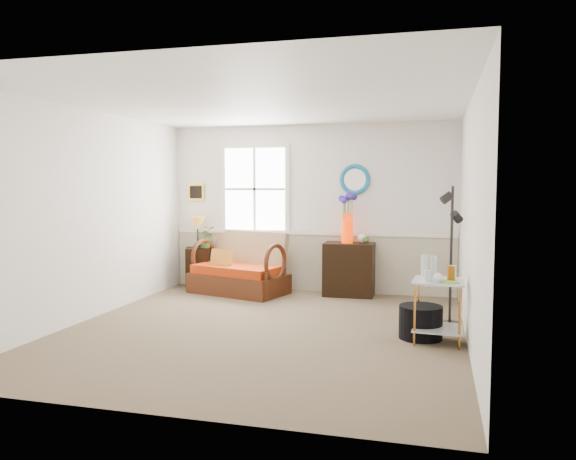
% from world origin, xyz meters
% --- Properties ---
extents(floor, '(4.50, 5.00, 0.01)m').
position_xyz_m(floor, '(0.00, 0.00, 0.00)').
color(floor, '#736352').
rests_on(floor, ground).
extents(ceiling, '(4.50, 5.00, 0.01)m').
position_xyz_m(ceiling, '(0.00, 0.00, 2.60)').
color(ceiling, white).
rests_on(ceiling, walls).
extents(walls, '(4.51, 5.01, 2.60)m').
position_xyz_m(walls, '(0.00, 0.00, 1.30)').
color(walls, white).
rests_on(walls, floor).
extents(wainscot, '(4.46, 0.02, 0.90)m').
position_xyz_m(wainscot, '(0.00, 2.48, 0.45)').
color(wainscot, '#BAAF94').
rests_on(wainscot, walls).
extents(chair_rail, '(4.46, 0.04, 0.06)m').
position_xyz_m(chair_rail, '(0.00, 2.47, 0.92)').
color(chair_rail, white).
rests_on(chair_rail, walls).
extents(window, '(1.14, 0.06, 1.44)m').
position_xyz_m(window, '(-0.90, 2.47, 1.60)').
color(window, white).
rests_on(window, walls).
extents(picture, '(0.28, 0.03, 0.28)m').
position_xyz_m(picture, '(-1.92, 2.48, 1.55)').
color(picture, gold).
rests_on(picture, walls).
extents(mirror, '(0.47, 0.07, 0.47)m').
position_xyz_m(mirror, '(0.70, 2.48, 1.75)').
color(mirror, '#1F9BCA').
rests_on(mirror, walls).
extents(loveseat, '(1.60, 1.19, 0.93)m').
position_xyz_m(loveseat, '(-1.02, 2.00, 0.47)').
color(loveseat, '#562813').
rests_on(loveseat, floor).
extents(throw_pillow, '(0.38, 0.23, 0.37)m').
position_xyz_m(throw_pillow, '(-1.30, 1.98, 0.49)').
color(throw_pillow, '#D45A17').
rests_on(throw_pillow, loveseat).
extents(lamp_stand, '(0.47, 0.47, 0.65)m').
position_xyz_m(lamp_stand, '(-1.83, 2.30, 0.32)').
color(lamp_stand, black).
rests_on(lamp_stand, floor).
extents(table_lamp, '(0.38, 0.38, 0.51)m').
position_xyz_m(table_lamp, '(-1.83, 2.32, 0.90)').
color(table_lamp, gold).
rests_on(table_lamp, lamp_stand).
extents(potted_plant, '(0.43, 0.45, 0.28)m').
position_xyz_m(potted_plant, '(-1.69, 2.33, 0.79)').
color(potted_plant, '#426A2B').
rests_on(potted_plant, lamp_stand).
extents(cabinet, '(0.75, 0.49, 0.80)m').
position_xyz_m(cabinet, '(0.66, 2.26, 0.40)').
color(cabinet, black).
rests_on(cabinet, floor).
extents(flower_vase, '(0.23, 0.23, 0.74)m').
position_xyz_m(flower_vase, '(0.63, 2.26, 1.17)').
color(flower_vase, '#F52D00').
rests_on(flower_vase, cabinet).
extents(side_table, '(0.56, 0.56, 0.67)m').
position_xyz_m(side_table, '(1.95, -0.02, 0.33)').
color(side_table, '#B4732E').
rests_on(side_table, floor).
extents(tabletop_items, '(0.53, 0.53, 0.26)m').
position_xyz_m(tabletop_items, '(1.95, 0.00, 0.80)').
color(tabletop_items, silver).
rests_on(tabletop_items, side_table).
extents(floor_lamp, '(0.31, 0.31, 1.66)m').
position_xyz_m(floor_lamp, '(2.09, 0.81, 0.83)').
color(floor_lamp, black).
rests_on(floor_lamp, floor).
extents(ottoman, '(0.60, 0.60, 0.36)m').
position_xyz_m(ottoman, '(1.77, 0.09, 0.18)').
color(ottoman, black).
rests_on(ottoman, floor).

